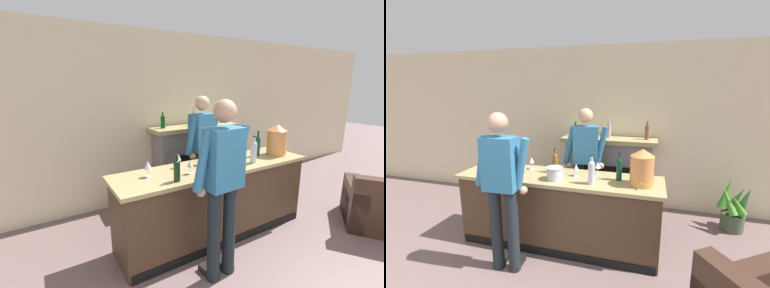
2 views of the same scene
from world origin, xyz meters
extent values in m
cube|color=beige|center=(0.00, 3.96, 1.38)|extent=(12.00, 0.07, 2.75)
cube|color=#473120|center=(0.24, 2.45, 0.45)|extent=(2.53, 0.62, 0.90)
cube|color=tan|center=(0.24, 2.45, 0.92)|extent=(2.60, 0.69, 0.04)
cube|color=black|center=(0.24, 2.14, 0.05)|extent=(2.48, 0.01, 0.10)
cube|color=gray|center=(0.69, 3.71, 0.59)|extent=(1.39, 0.44, 1.17)
cube|color=black|center=(0.69, 3.48, 0.43)|extent=(0.76, 0.02, 0.75)
cube|color=tan|center=(0.69, 3.69, 1.21)|extent=(1.55, 0.52, 0.07)
cylinder|color=#0D421A|center=(0.11, 3.69, 1.33)|extent=(0.07, 0.07, 0.19)
cylinder|color=#0D421A|center=(0.11, 3.69, 1.46)|extent=(0.03, 0.03, 0.06)
cylinder|color=#AEA9AB|center=(0.68, 3.69, 1.36)|extent=(0.06, 0.06, 0.23)
cylinder|color=#AEA9AB|center=(0.68, 3.69, 1.51)|extent=(0.03, 0.03, 0.08)
cylinder|color=brown|center=(1.29, 3.69, 1.35)|extent=(0.06, 0.06, 0.22)
cylinder|color=brown|center=(1.29, 3.69, 1.50)|extent=(0.03, 0.03, 0.07)
cube|color=#3B261C|center=(2.31, 1.45, 0.21)|extent=(1.18, 1.16, 0.43)
cube|color=#3B261C|center=(2.14, 1.69, 0.28)|extent=(0.85, 0.67, 0.57)
cylinder|color=#42513C|center=(2.56, 3.46, 0.13)|extent=(0.31, 0.31, 0.26)
cylinder|color=#332319|center=(2.56, 3.46, 0.25)|extent=(0.28, 0.28, 0.02)
cone|color=#377D3C|center=(2.70, 3.47, 0.50)|extent=(0.15, 0.34, 0.46)
cone|color=#3A892F|center=(2.62, 3.56, 0.46)|extent=(0.29, 0.23, 0.38)
cone|color=#368328|center=(2.47, 3.57, 0.51)|extent=(0.30, 0.28, 0.48)
cone|color=#448D2E|center=(2.46, 3.38, 0.48)|extent=(0.29, 0.34, 0.42)
cone|color=#41862A|center=(2.57, 3.36, 0.43)|extent=(0.28, 0.15, 0.34)
cylinder|color=black|center=(-0.07, 1.82, 0.48)|extent=(0.13, 0.13, 0.97)
cube|color=black|center=(-0.07, 1.89, 0.04)|extent=(0.11, 0.24, 0.07)
cylinder|color=black|center=(-0.27, 1.81, 0.48)|extent=(0.13, 0.13, 0.97)
cube|color=black|center=(-0.27, 1.88, 0.04)|extent=(0.11, 0.24, 0.07)
cube|color=teal|center=(-0.17, 1.81, 1.26)|extent=(0.37, 0.24, 0.58)
cylinder|color=teal|center=(0.06, 1.84, 1.26)|extent=(0.20, 0.08, 0.57)
sphere|color=tan|center=(0.06, 1.86, 0.96)|extent=(0.09, 0.09, 0.09)
cylinder|color=teal|center=(-0.40, 1.82, 1.26)|extent=(0.20, 0.08, 0.57)
sphere|color=tan|center=(-0.40, 1.84, 0.96)|extent=(0.09, 0.09, 0.09)
sphere|color=tan|center=(-0.17, 1.81, 1.69)|extent=(0.21, 0.21, 0.21)
cylinder|color=#292B1E|center=(0.34, 3.05, 0.48)|extent=(0.13, 0.13, 0.96)
cube|color=black|center=(0.36, 2.98, 0.04)|extent=(0.15, 0.26, 0.07)
cylinder|color=#292B1E|center=(0.54, 3.10, 0.48)|extent=(0.13, 0.13, 0.96)
cube|color=black|center=(0.55, 3.03, 0.04)|extent=(0.15, 0.26, 0.07)
cube|color=teal|center=(0.44, 3.08, 1.24)|extent=(0.40, 0.30, 0.55)
cylinder|color=teal|center=(0.22, 3.00, 1.23)|extent=(0.20, 0.08, 0.57)
sphere|color=tan|center=(0.22, 2.98, 0.93)|extent=(0.09, 0.09, 0.09)
cylinder|color=teal|center=(0.67, 3.11, 1.23)|extent=(0.20, 0.08, 0.57)
sphere|color=tan|center=(0.67, 3.09, 0.93)|extent=(0.09, 0.09, 0.09)
sphere|color=tan|center=(0.44, 3.08, 1.66)|extent=(0.21, 0.21, 0.21)
cylinder|color=#CA8045|center=(1.27, 2.41, 1.12)|extent=(0.27, 0.27, 0.35)
cone|color=#CA8045|center=(1.27, 2.41, 1.33)|extent=(0.27, 0.27, 0.08)
cylinder|color=#B29333|center=(1.27, 2.26, 1.01)|extent=(0.02, 0.04, 0.02)
cylinder|color=silver|center=(0.25, 2.32, 1.02)|extent=(0.20, 0.20, 0.14)
cylinder|color=silver|center=(0.25, 2.32, 1.09)|extent=(0.21, 0.21, 0.01)
cylinder|color=#0C3828|center=(1.00, 2.51, 1.06)|extent=(0.07, 0.07, 0.24)
sphere|color=#0C3828|center=(1.00, 2.51, 1.18)|extent=(0.06, 0.06, 0.06)
cylinder|color=#0C3828|center=(1.00, 2.51, 1.23)|extent=(0.03, 0.03, 0.09)
cylinder|color=black|center=(1.00, 2.51, 1.28)|extent=(0.03, 0.03, 0.01)
cylinder|color=#B0BAC2|center=(0.71, 2.30, 1.06)|extent=(0.08, 0.08, 0.24)
sphere|color=#B0BAC2|center=(0.71, 2.30, 1.18)|extent=(0.08, 0.08, 0.08)
cylinder|color=#B0BAC2|center=(0.71, 2.30, 1.23)|extent=(0.03, 0.03, 0.09)
cylinder|color=black|center=(0.71, 2.30, 1.28)|extent=(0.04, 0.04, 0.01)
cylinder|color=brown|center=(0.15, 2.58, 1.06)|extent=(0.07, 0.07, 0.22)
sphere|color=brown|center=(0.15, 2.58, 1.17)|extent=(0.07, 0.07, 0.07)
cylinder|color=brown|center=(0.15, 2.58, 1.21)|extent=(0.03, 0.03, 0.09)
cylinder|color=black|center=(0.15, 2.58, 1.26)|extent=(0.03, 0.03, 0.01)
cylinder|color=#153118|center=(-0.43, 2.24, 1.04)|extent=(0.07, 0.07, 0.19)
sphere|color=#153118|center=(-0.43, 2.24, 1.13)|extent=(0.07, 0.07, 0.07)
cylinder|color=#153118|center=(-0.43, 2.24, 1.17)|extent=(0.03, 0.03, 0.07)
cylinder|color=black|center=(-0.43, 2.24, 1.21)|extent=(0.03, 0.03, 0.01)
cylinder|color=silver|center=(-0.20, 2.36, 0.95)|extent=(0.06, 0.06, 0.01)
cylinder|color=silver|center=(-0.20, 2.36, 0.99)|extent=(0.01, 0.01, 0.08)
cone|color=silver|center=(-0.20, 2.36, 1.06)|extent=(0.07, 0.07, 0.07)
cylinder|color=silver|center=(0.46, 2.52, 0.95)|extent=(0.07, 0.07, 0.01)
cylinder|color=silver|center=(0.46, 2.52, 0.98)|extent=(0.01, 0.01, 0.07)
cone|color=silver|center=(0.46, 2.52, 1.06)|extent=(0.07, 0.07, 0.09)
cylinder|color=silver|center=(-0.21, 2.62, 0.95)|extent=(0.08, 0.08, 0.01)
cylinder|color=silver|center=(-0.21, 2.62, 0.99)|extent=(0.01, 0.01, 0.09)
cone|color=silver|center=(-0.21, 2.62, 1.08)|extent=(0.07, 0.07, 0.08)
cylinder|color=silver|center=(-0.63, 2.51, 0.95)|extent=(0.06, 0.06, 0.01)
cylinder|color=silver|center=(-0.63, 2.51, 0.99)|extent=(0.01, 0.01, 0.08)
cone|color=silver|center=(-0.63, 2.51, 1.08)|extent=(0.08, 0.08, 0.09)
cylinder|color=silver|center=(0.71, 2.65, 0.95)|extent=(0.06, 0.06, 0.01)
cylinder|color=silver|center=(0.71, 2.65, 0.99)|extent=(0.01, 0.01, 0.08)
cone|color=silver|center=(0.71, 2.65, 1.07)|extent=(0.09, 0.09, 0.08)
camera|label=1|loc=(-1.61, 0.03, 1.93)|focal=24.00mm
camera|label=2|loc=(1.33, -0.47, 2.02)|focal=24.00mm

